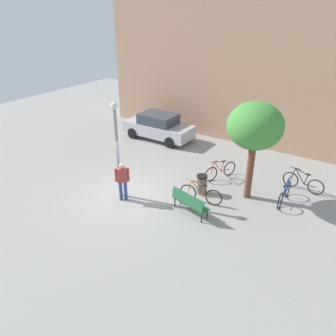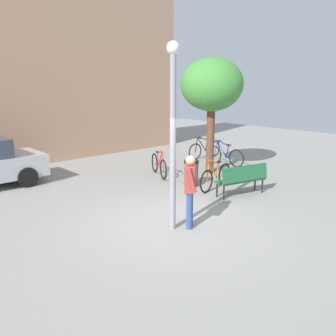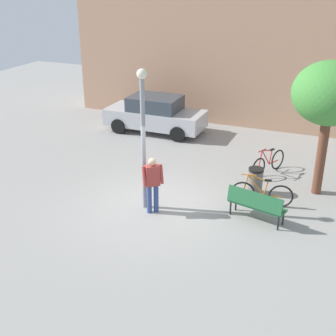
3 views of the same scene
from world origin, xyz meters
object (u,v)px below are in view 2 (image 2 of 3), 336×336
(park_bench, at_px, (242,178))
(bicycle_orange, at_px, (216,177))
(lamppost, at_px, (173,123))
(bicycle_blue, at_px, (225,156))
(bicycle_black, at_px, (205,150))
(plaza_tree, at_px, (212,86))
(person_by_lamppost, at_px, (190,187))
(trash_bin, at_px, (191,173))
(bicycle_red, at_px, (159,165))

(park_bench, xyz_separation_m, bicycle_orange, (-0.04, 0.98, -0.16))
(lamppost, height_order, bicycle_blue, lamppost)
(bicycle_black, relative_size, bicycle_orange, 1.01)
(lamppost, height_order, plaza_tree, plaza_tree)
(person_by_lamppost, height_order, bicycle_black, person_by_lamppost)
(plaza_tree, relative_size, trash_bin, 4.89)
(person_by_lamppost, distance_m, bicycle_blue, 6.65)
(trash_bin, bearing_deg, bicycle_blue, 20.45)
(lamppost, xyz_separation_m, bicycle_orange, (3.13, 1.39, -2.02))
(lamppost, bearing_deg, bicycle_orange, 23.91)
(person_by_lamppost, bearing_deg, plaza_tree, 36.18)
(lamppost, relative_size, plaza_tree, 0.99)
(bicycle_blue, xyz_separation_m, bicycle_orange, (-2.84, -1.91, -0.00))
(bicycle_red, relative_size, bicycle_black, 0.92)
(park_bench, xyz_separation_m, bicycle_red, (-0.30, 3.36, -0.16))
(bicycle_black, bearing_deg, bicycle_red, -164.52)
(lamppost, height_order, trash_bin, lamppost)
(bicycle_red, bearing_deg, park_bench, -84.89)
(bicycle_red, bearing_deg, person_by_lamppost, -122.33)
(park_bench, bearing_deg, bicycle_black, 53.63)
(bicycle_black, xyz_separation_m, bicycle_orange, (-3.22, -3.35, 0.00))
(lamppost, xyz_separation_m, plaza_tree, (4.56, 2.88, 0.72))
(bicycle_black, bearing_deg, person_by_lamppost, -140.55)
(bicycle_red, relative_size, bicycle_orange, 0.93)
(park_bench, distance_m, plaza_tree, 3.83)
(trash_bin, bearing_deg, lamppost, -142.89)
(person_by_lamppost, bearing_deg, bicycle_black, 39.45)
(bicycle_black, relative_size, trash_bin, 2.15)
(park_bench, height_order, trash_bin, park_bench)
(plaza_tree, height_order, bicycle_black, plaza_tree)
(park_bench, bearing_deg, person_by_lamppost, -167.75)
(person_by_lamppost, xyz_separation_m, park_bench, (2.81, 0.61, -0.42))
(lamppost, bearing_deg, bicycle_blue, 28.90)
(person_by_lamppost, xyz_separation_m, bicycle_orange, (2.78, 1.59, -0.58))
(bicycle_red, bearing_deg, bicycle_black, 15.48)
(lamppost, xyz_separation_m, bicycle_blue, (5.97, 3.30, -2.02))
(plaza_tree, xyz_separation_m, bicycle_blue, (1.41, 0.42, -2.74))
(trash_bin, bearing_deg, bicycle_orange, -64.73)
(lamppost, relative_size, person_by_lamppost, 2.43)
(bicycle_blue, bearing_deg, lamppost, -151.10)
(plaza_tree, relative_size, bicycle_orange, 2.29)
(lamppost, relative_size, bicycle_orange, 2.26)
(park_bench, relative_size, plaza_tree, 0.41)
(bicycle_red, distance_m, bicycle_black, 3.62)
(park_bench, bearing_deg, trash_bin, 102.53)
(park_bench, distance_m, bicycle_black, 5.37)
(park_bench, bearing_deg, lamppost, -172.59)
(bicycle_red, xyz_separation_m, bicycle_orange, (0.26, -2.38, 0.00))
(plaza_tree, bearing_deg, bicycle_black, 46.06)
(lamppost, height_order, bicycle_red, lamppost)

